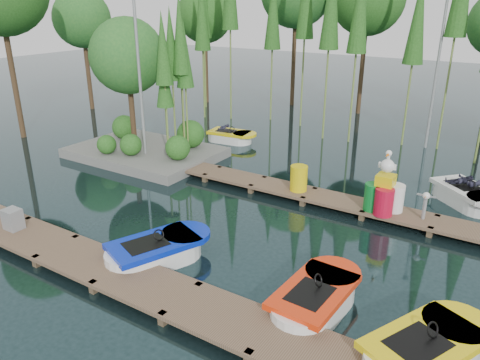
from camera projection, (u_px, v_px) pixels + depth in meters
The scene contains 16 objects.
ground_plane at pixel (219, 213), 15.07m from camera, with size 90.00×90.00×0.00m, color #1C3235.
near_dock at pixel (113, 271), 11.45m from camera, with size 18.00×1.50×0.50m.
far_dock at pixel (283, 188), 16.44m from camera, with size 15.00×1.20×0.50m.
island at pixel (140, 82), 19.65m from camera, with size 6.20×4.20×6.75m.
tree_screen at pixel (309, 6), 22.18m from camera, with size 34.42×18.53×10.31m.
lamp_island at pixel (138, 59), 18.24m from camera, with size 0.30×0.30×7.25m.
lamp_rear at pixel (439, 53), 20.14m from camera, with size 0.30×0.30×7.25m.
boat_blue at pixel (156, 252), 12.23m from camera, with size 2.31×3.19×0.98m.
boat_red at pixel (315, 300), 10.30m from camera, with size 1.43×2.91×0.96m.
boat_yellow_near at pixel (425, 352), 8.76m from camera, with size 2.46×3.24×1.00m.
boat_yellow_far at pixel (230, 136), 22.47m from camera, with size 2.59×1.38×1.24m.
boat_white_far at pixel (467, 196), 15.64m from camera, with size 2.99×2.85×1.35m.
utility_cabinet at pixel (13, 219), 13.32m from camera, with size 0.49×0.42×0.60m, color gray.
yellow_barrel at pixel (299, 178), 15.95m from camera, with size 0.59×0.59×0.88m, color yellow.
drum_cluster at pixel (384, 194), 14.30m from camera, with size 1.14×1.05×1.97m.
seagull_post at pixel (426, 201), 13.83m from camera, with size 0.53×0.29×0.85m.
Camera 1 is at (7.93, -11.12, 6.49)m, focal length 35.00 mm.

